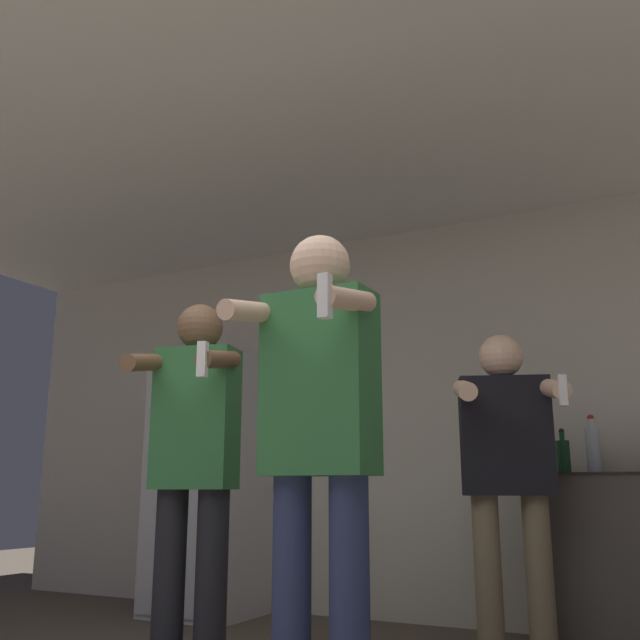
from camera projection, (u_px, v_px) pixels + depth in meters
name	position (u px, v px, depth m)	size (l,w,h in m)	color
wall_back	(433.00, 415.00, 4.63)	(7.00, 0.06, 2.55)	beige
ceiling_slab	(321.00, 126.00, 3.56)	(7.00, 3.62, 0.05)	silver
refrigerator	(212.00, 482.00, 4.87)	(0.67, 0.71, 1.71)	silver
bottle_short_whiskey	(563.00, 455.00, 3.95)	(0.07, 0.07, 0.25)	#194723
bottle_red_label	(593.00, 448.00, 3.88)	(0.07, 0.07, 0.32)	silver
person_woman_foreground	(319.00, 434.00, 2.45)	(0.44, 0.45, 1.71)	navy
person_man_side	(194.00, 463.00, 3.05)	(0.47, 0.52, 1.62)	black
person_spectator_back	(508.00, 461.00, 3.52)	(0.62, 0.64, 1.58)	#75664C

